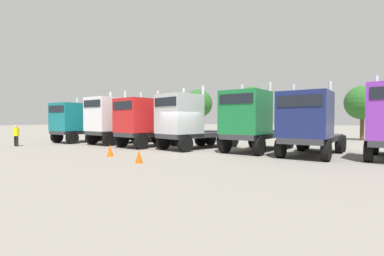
% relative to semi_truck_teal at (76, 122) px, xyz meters
% --- Properties ---
extents(ground, '(200.00, 200.00, 0.00)m').
position_rel_semi_truck_teal_xyz_m(ground, '(11.74, -1.59, -1.81)').
color(ground, gray).
extents(semi_truck_teal, '(2.82, 6.03, 4.03)m').
position_rel_semi_truck_teal_xyz_m(semi_truck_teal, '(0.00, 0.00, 0.00)').
color(semi_truck_teal, '#333338').
rests_on(semi_truck_teal, ground).
extents(semi_truck_white, '(3.17, 6.01, 4.36)m').
position_rel_semi_truck_teal_xyz_m(semi_truck_white, '(4.11, 0.17, 0.15)').
color(semi_truck_white, '#333338').
rests_on(semi_truck_white, ground).
extents(semi_truck_red, '(3.55, 6.18, 4.11)m').
position_rel_semi_truck_teal_xyz_m(semi_truck_red, '(7.87, -0.33, 0.02)').
color(semi_truck_red, '#333338').
rests_on(semi_truck_red, ground).
extents(semi_truck_silver, '(4.02, 6.43, 4.26)m').
position_rel_semi_truck_teal_xyz_m(semi_truck_silver, '(11.46, -0.13, 0.09)').
color(semi_truck_silver, '#333338').
rests_on(semi_truck_silver, ground).
extents(semi_truck_green, '(3.32, 6.67, 4.30)m').
position_rel_semi_truck_teal_xyz_m(semi_truck_green, '(15.75, 0.45, 0.13)').
color(semi_truck_green, '#333338').
rests_on(semi_truck_green, ground).
extents(semi_truck_navy, '(3.16, 6.61, 4.04)m').
position_rel_semi_truck_teal_xyz_m(semi_truck_navy, '(19.13, -0.08, -0.04)').
color(semi_truck_navy, '#333338').
rests_on(semi_truck_navy, ground).
extents(visitor_in_hivis, '(0.44, 0.41, 1.61)m').
position_rel_semi_truck_teal_xyz_m(visitor_in_hivis, '(-0.85, -4.63, -0.88)').
color(visitor_in_hivis, black).
rests_on(visitor_in_hivis, ground).
extents(traffic_cone_near, '(0.36, 0.36, 0.63)m').
position_rel_semi_truck_teal_xyz_m(traffic_cone_near, '(9.72, -5.28, -1.49)').
color(traffic_cone_near, '#F2590C').
rests_on(traffic_cone_near, ground).
extents(traffic_cone_mid, '(0.36, 0.36, 0.63)m').
position_rel_semi_truck_teal_xyz_m(traffic_cone_mid, '(12.67, -6.31, -1.50)').
color(traffic_cone_mid, '#F2590C').
rests_on(traffic_cone_mid, ground).
extents(oak_far_left, '(4.07, 4.07, 6.39)m').
position_rel_semi_truck_teal_xyz_m(oak_far_left, '(1.66, 19.40, 2.53)').
color(oak_far_left, '#4C3823').
rests_on(oak_far_left, ground).
extents(oak_far_centre, '(3.93, 3.93, 5.95)m').
position_rel_semi_truck_teal_xyz_m(oak_far_centre, '(10.62, 16.37, 2.16)').
color(oak_far_centre, '#4C3823').
rests_on(oak_far_centre, ground).
extents(oak_far_right, '(3.27, 3.27, 5.31)m').
position_rel_semi_truck_teal_xyz_m(oak_far_right, '(21.92, 15.56, 1.85)').
color(oak_far_right, '#4C3823').
rests_on(oak_far_right, ground).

